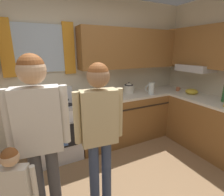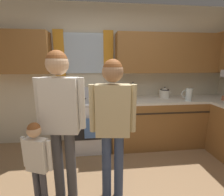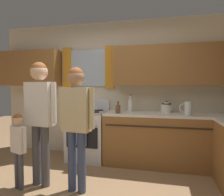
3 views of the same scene
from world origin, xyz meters
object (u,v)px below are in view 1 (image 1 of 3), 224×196
(stove_oven, at_px, (57,129))
(water_pitcher, at_px, (151,88))
(adult_in_plaid, at_px, (99,123))
(bottle_milk_white, at_px, (99,90))
(small_child, at_px, (16,189))
(cup_terracotta, at_px, (178,89))
(stovetop_kettle, at_px, (129,88))
(mixing_bowl, at_px, (192,92))
(bottle_squat_brown, at_px, (95,97))
(adult_holding_child, at_px, (39,127))

(stove_oven, bearing_deg, water_pitcher, -6.12)
(adult_in_plaid, bearing_deg, bottle_milk_white, 67.59)
(water_pitcher, relative_size, small_child, 0.22)
(cup_terracotta, distance_m, stovetop_kettle, 1.03)
(water_pitcher, xyz_separation_m, small_child, (-2.24, -1.10, -0.38))
(mixing_bowl, xyz_separation_m, adult_in_plaid, (-2.15, -0.65, 0.06))
(bottle_squat_brown, bearing_deg, water_pitcher, 0.29)
(stove_oven, relative_size, adult_holding_child, 0.65)
(bottle_milk_white, height_order, adult_in_plaid, adult_in_plaid)
(bottle_milk_white, xyz_separation_m, adult_holding_child, (-1.06, -1.20, 0.04))
(water_pitcher, bearing_deg, bottle_squat_brown, -179.71)
(bottle_milk_white, distance_m, small_child, 1.91)
(bottle_milk_white, distance_m, adult_in_plaid, 1.35)
(stove_oven, relative_size, bottle_squat_brown, 5.37)
(bottle_squat_brown, bearing_deg, stove_oven, 162.58)
(bottle_squat_brown, distance_m, stovetop_kettle, 0.85)
(cup_terracotta, bearing_deg, adult_holding_child, -161.33)
(water_pitcher, height_order, mixing_bowl, water_pitcher)
(water_pitcher, distance_m, adult_in_plaid, 1.77)
(cup_terracotta, xyz_separation_m, water_pitcher, (-0.66, 0.04, 0.07))
(mixing_bowl, bearing_deg, adult_holding_child, -167.48)
(mixing_bowl, relative_size, adult_in_plaid, 0.14)
(mixing_bowl, relative_size, adult_holding_child, 0.13)
(cup_terracotta, relative_size, small_child, 0.11)
(bottle_milk_white, height_order, mixing_bowl, bottle_milk_white)
(water_pitcher, relative_size, adult_holding_child, 0.13)
(cup_terracotta, bearing_deg, stovetop_kettle, 161.70)
(stovetop_kettle, xyz_separation_m, adult_holding_child, (-1.69, -1.22, 0.07))
(adult_holding_child, height_order, adult_in_plaid, adult_holding_child)
(cup_terracotta, height_order, water_pitcher, water_pitcher)
(bottle_milk_white, relative_size, water_pitcher, 1.42)
(mixing_bowl, bearing_deg, stove_oven, 167.59)
(adult_holding_child, bearing_deg, stovetop_kettle, 35.88)
(stove_oven, relative_size, stovetop_kettle, 4.02)
(mixing_bowl, xyz_separation_m, small_child, (-2.92, -0.75, -0.32))
(stovetop_kettle, bearing_deg, bottle_milk_white, -177.60)
(bottle_milk_white, relative_size, mixing_bowl, 1.39)
(cup_terracotta, bearing_deg, bottle_squat_brown, 178.77)
(mixing_bowl, distance_m, adult_in_plaid, 2.24)
(stove_oven, distance_m, mixing_bowl, 2.52)
(bottle_squat_brown, xyz_separation_m, stovetop_kettle, (0.81, 0.28, 0.02))
(cup_terracotta, relative_size, adult_holding_child, 0.06)
(stovetop_kettle, xyz_separation_m, mixing_bowl, (1.00, -0.63, -0.05))
(water_pitcher, bearing_deg, small_child, -153.83)
(bottle_milk_white, bearing_deg, bottle_squat_brown, -123.96)
(stovetop_kettle, xyz_separation_m, water_pitcher, (0.32, -0.28, 0.02))
(bottle_milk_white, height_order, cup_terracotta, bottle_milk_white)
(adult_in_plaid, bearing_deg, stove_oven, 102.88)
(water_pitcher, bearing_deg, mixing_bowl, -26.74)
(bottle_squat_brown, relative_size, stovetop_kettle, 0.75)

